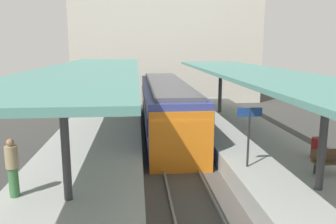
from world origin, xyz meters
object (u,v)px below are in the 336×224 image
Objects in this scene: platform_sign at (249,124)px; litter_bin at (317,148)px; platform_bench at (332,161)px; commuter_train at (167,107)px; passenger_near_bench at (12,167)px.

litter_bin is (3.09, 0.77, -1.22)m from platform_sign.
platform_sign is at bearing 160.70° from platform_bench.
platform_bench is (4.92, -9.43, -0.26)m from commuter_train.
commuter_train is 10.64m from platform_bench.
platform_bench is at bearing 4.77° from passenger_near_bench.
commuter_train is at bearing 104.77° from platform_sign.
platform_bench is at bearing -19.30° from platform_sign.
platform_bench is at bearing -62.44° from commuter_train.
platform_sign is at bearing -75.23° from commuter_train.
passenger_near_bench is at bearing -166.56° from litter_bin.
platform_bench is 1.75× the size of litter_bin.
passenger_near_bench is (-10.34, -0.86, 0.46)m from platform_bench.
platform_sign is at bearing 13.25° from passenger_near_bench.
commuter_train is at bearing 124.61° from litter_bin.
litter_bin is 11.06m from passenger_near_bench.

